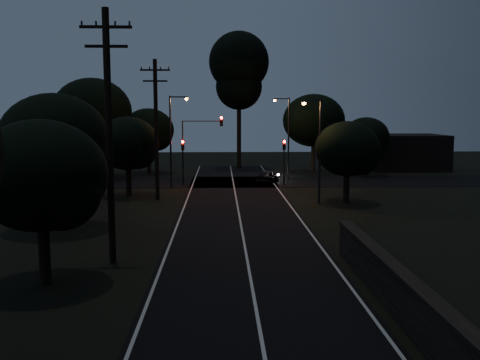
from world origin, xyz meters
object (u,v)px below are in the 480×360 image
streetlight_a (173,135)px  streetlight_c (318,144)px  utility_pole_mid (109,133)px  signal_right (284,154)px  car (267,177)px  signal_left (183,154)px  streetlight_b (287,132)px  tall_pine (239,70)px  signal_mast (201,137)px  utility_pole_far (156,127)px

streetlight_a → streetlight_c: 13.72m
utility_pole_mid → streetlight_a: bearing=88.3°
signal_right → streetlight_a: streetlight_a is taller
streetlight_a → car: streetlight_a is taller
signal_left → streetlight_a: bearing=-109.6°
streetlight_a → streetlight_b: (10.61, 6.00, 0.00)m
tall_pine → signal_right: (3.60, -15.01, -8.65)m
signal_left → signal_mast: bearing=0.1°
utility_pole_mid → tall_pine: 41.01m
signal_mast → streetlight_c: 13.28m
tall_pine → car: (2.20, -13.79, -10.88)m
streetlight_b → car: streetlight_b is taller
signal_mast → utility_pole_far: bearing=-111.1°
signal_mast → streetlight_b: streetlight_b is taller
signal_right → streetlight_b: (0.71, 4.01, 1.80)m
tall_pine → car: tall_pine is taller
streetlight_a → signal_right: bearing=11.3°
utility_pole_far → streetlight_c: (11.83, -2.00, -1.13)m
utility_pole_far → streetlight_a: 6.10m
utility_pole_far → signal_right: utility_pole_far is taller
signal_right → utility_pole_far: bearing=-143.0°
tall_pine → signal_mast: size_ratio=2.55×
tall_pine → signal_mast: (-3.91, -15.01, -7.15)m
streetlight_b → car: size_ratio=2.25×
tall_pine → signal_left: bearing=-110.5°
signal_mast → streetlight_b: bearing=26.0°
streetlight_c → tall_pine: bearing=100.9°
streetlight_b → streetlight_c: (0.52, -14.00, -0.29)m
signal_left → streetlight_b: size_ratio=0.51×
utility_pole_mid → streetlight_b: 31.15m
signal_mast → streetlight_a: 3.13m
signal_mast → streetlight_a: (-2.39, -1.99, 0.30)m
utility_pole_mid → signal_mast: bearing=83.0°
utility_pole_mid → utility_pole_far: bearing=90.0°
streetlight_a → utility_pole_far: bearing=-96.6°
utility_pole_mid → streetlight_a: utility_pole_mid is taller
signal_left → streetlight_c: (10.43, -9.99, 1.51)m
signal_right → car: size_ratio=1.15×
streetlight_b → utility_pole_mid: bearing=-111.3°
utility_pole_far → streetlight_a: (0.69, 6.00, -0.85)m
tall_pine → signal_left: size_ratio=3.88×
tall_pine → signal_right: tall_pine is taller
signal_right → signal_mast: bearing=180.0°
utility_pole_far → signal_mast: size_ratio=1.68×
utility_pole_mid → tall_pine: (7.00, 40.00, 5.75)m
streetlight_a → streetlight_c: size_ratio=1.07×
utility_pole_far → tall_pine: (7.00, 23.00, 6.00)m
utility_pole_mid → streetlight_c: (11.83, 15.00, -1.39)m
signal_right → streetlight_b: size_ratio=0.51×
signal_left → signal_right: 9.20m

